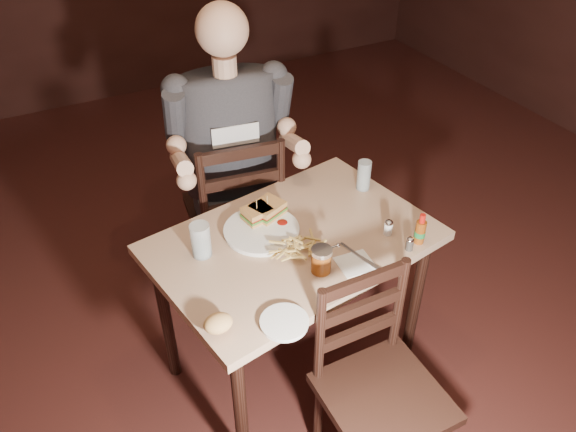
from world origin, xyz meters
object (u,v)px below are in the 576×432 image
diner (231,123)px  glass_left (201,240)px  chair_far (235,211)px  hot_sauce (421,229)px  dinner_plate (262,231)px  syrup_dispenser (321,260)px  main_table (294,256)px  glass_right (364,175)px  side_plate (284,323)px  chair_near (384,398)px

diner → glass_left: (-0.35, -0.50, -0.18)m
chair_far → hot_sauce: (0.43, -0.88, 0.35)m
dinner_plate → syrup_dispenser: 0.32m
glass_left → diner: bearing=55.1°
main_table → glass_right: bearing=20.9°
main_table → dinner_plate: 0.17m
diner → chair_far: bearing=90.0°
hot_sauce → chair_far: bearing=116.1°
syrup_dispenser → side_plate: size_ratio=0.64×
dinner_plate → diner: bearing=79.7°
chair_far → glass_right: size_ratio=7.09×
hot_sauce → syrup_dispenser: hot_sauce is taller
main_table → hot_sauce: size_ratio=8.93×
chair_far → syrup_dispenser: chair_far is taller
chair_near → glass_right: bearing=63.9°
diner → glass_left: bearing=-116.3°
chair_far → chair_near: chair_far is taller
chair_far → glass_left: (-0.35, -0.55, 0.35)m
chair_near → syrup_dispenser: 0.54m
glass_left → side_plate: bearing=-76.0°
glass_left → glass_right: 0.80m
side_plate → glass_right: bearing=38.9°
glass_left → hot_sauce: glass_left is taller
chair_far → glass_right: (0.44, -0.46, 0.35)m
main_table → diner: 0.67m
main_table → chair_near: chair_near is taller
diner → glass_left: size_ratio=7.31×
glass_left → side_plate: (0.12, -0.46, -0.06)m
chair_far → diner: size_ratio=0.95×
diner → chair_near: bearing=-78.6°
hot_sauce → side_plate: bearing=-168.6°
chair_far → dinner_plate: 0.62m
dinner_plate → hot_sauce: 0.63m
dinner_plate → side_plate: dinner_plate is taller
chair_far → side_plate: size_ratio=6.05×
hot_sauce → chair_near: bearing=-136.8°
dinner_plate → syrup_dispenser: size_ratio=2.89×
syrup_dispenser → chair_far: bearing=80.5°
glass_left → glass_right: bearing=6.3°
main_table → side_plate: size_ratio=7.44×
chair_near → dinner_plate: bearing=102.7°
main_table → side_plate: 0.46m
main_table → dinner_plate: size_ratio=4.04×
chair_far → hot_sauce: 1.04m
chair_near → glass_left: bearing=121.5°
glass_right → hot_sauce: 0.42m
chair_near → diner: size_ratio=0.87×
syrup_dispenser → glass_left: bearing=131.1°
side_plate → chair_near: bearing=-37.7°
glass_left → glass_right: (0.80, 0.09, -0.00)m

